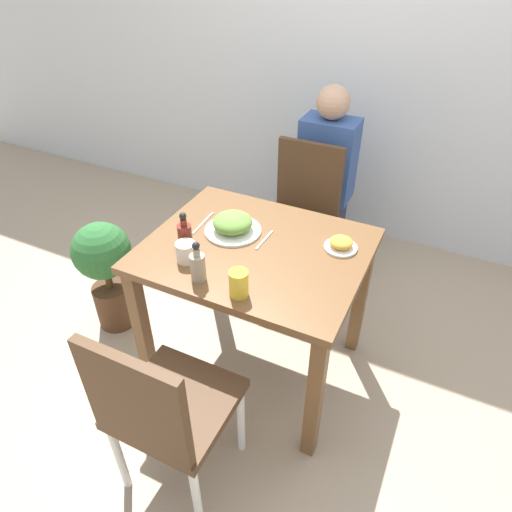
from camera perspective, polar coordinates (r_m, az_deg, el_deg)
The scene contains 15 objects.
ground_plane at distance 2.53m, azimuth -0.00°, elevation -13.17°, with size 16.00×16.00×0.00m, color tan.
wall_back at distance 3.16m, azimuth 13.52°, elevation 24.23°, with size 8.00×0.05×2.60m.
dining_table at distance 2.08m, azimuth -0.00°, elevation -1.67°, with size 0.96×0.79×0.77m.
chair_near at distance 1.76m, azimuth -11.65°, elevation -18.18°, with size 0.42×0.42×0.91m.
chair_far at distance 2.77m, azimuth 5.62°, elevation 5.62°, with size 0.42×0.42×0.91m.
food_plate at distance 2.09m, azimuth -2.93°, elevation 3.99°, with size 0.26×0.26×0.09m.
side_plate at distance 2.02m, azimuth 10.57°, elevation 1.47°, with size 0.15×0.15×0.06m.
drink_cup at distance 1.92m, azimuth -8.75°, elevation 0.50°, with size 0.08×0.08×0.09m.
juice_glass at distance 1.73m, azimuth -2.18°, elevation -3.45°, with size 0.08×0.08×0.11m.
sauce_bottle at distance 1.80m, azimuth -7.30°, elevation -1.20°, with size 0.06×0.06×0.18m.
condiment_bottle at distance 1.98m, azimuth -8.87°, elevation 2.59°, with size 0.06×0.06×0.18m.
fork_utensil at distance 2.18m, azimuth -6.63°, elevation 4.13°, with size 0.02×0.20×0.00m.
spoon_utensil at distance 2.05m, azimuth 1.07°, elevation 2.04°, with size 0.01×0.16×0.00m.
potted_plant_left at distance 2.61m, azimuth -18.31°, elevation -1.33°, with size 0.31×0.31×0.67m.
person_figure at distance 3.02m, azimuth 8.69°, elevation 9.60°, with size 0.34×0.22×1.17m.
Camera 1 is at (0.71, -1.47, 1.94)m, focal length 32.00 mm.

